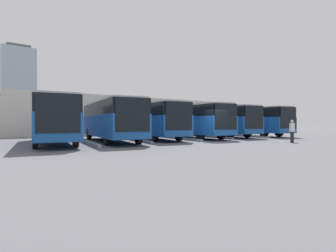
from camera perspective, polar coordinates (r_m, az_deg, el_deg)
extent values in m
plane|color=#5B5B60|center=(20.55, 9.71, -3.44)|extent=(600.00, 600.00, 0.00)
cube|color=#19519E|center=(31.55, 17.21, 0.27)|extent=(4.00, 10.78, 1.60)
cube|color=black|center=(31.56, 17.21, 2.61)|extent=(3.94, 10.62, 0.98)
cube|color=black|center=(27.98, 24.73, 1.69)|extent=(2.17, 0.36, 2.08)
cube|color=#19519E|center=(27.99, 24.73, -1.01)|extent=(2.35, 0.40, 0.40)
cube|color=silver|center=(31.58, 17.22, 3.61)|extent=(3.84, 10.35, 0.12)
cylinder|color=black|center=(30.12, 23.02, -1.19)|extent=(0.44, 1.05, 1.01)
cylinder|color=black|center=(28.49, 20.17, -1.29)|extent=(0.44, 1.05, 1.01)
cylinder|color=black|center=(34.70, 14.76, -0.91)|extent=(0.44, 1.05, 1.01)
cylinder|color=black|center=(33.29, 11.94, -0.97)|extent=(0.44, 1.05, 1.01)
cube|color=#B2B2AD|center=(28.95, 17.12, -2.10)|extent=(1.03, 5.40, 0.15)
cube|color=#19519E|center=(28.88, 10.85, 0.25)|extent=(4.00, 10.78, 1.60)
cube|color=black|center=(28.90, 10.85, 2.81)|extent=(3.94, 10.62, 0.98)
cube|color=black|center=(24.90, 18.28, 1.85)|extent=(2.17, 0.36, 2.08)
cube|color=#19519E|center=(24.91, 18.27, -1.19)|extent=(2.35, 0.40, 0.40)
cube|color=silver|center=(28.92, 10.86, 3.89)|extent=(3.84, 10.35, 0.12)
cylinder|color=black|center=(27.12, 16.89, -1.38)|extent=(0.44, 1.05, 1.01)
cylinder|color=black|center=(25.67, 13.35, -1.48)|extent=(0.44, 1.05, 1.01)
cylinder|color=black|center=(32.17, 8.85, -1.02)|extent=(0.44, 1.05, 1.01)
cylinder|color=black|center=(30.95, 5.55, -1.09)|extent=(0.44, 1.05, 1.01)
cube|color=#B2B2AD|center=(26.31, 10.13, -2.36)|extent=(1.03, 5.40, 0.15)
cube|color=#19519E|center=(25.67, 5.04, 0.20)|extent=(4.00, 10.78, 1.60)
cube|color=black|center=(25.69, 5.04, 3.07)|extent=(3.94, 10.62, 0.98)
cube|color=black|center=(21.36, 12.52, 2.05)|extent=(2.17, 0.36, 2.08)
cube|color=#19519E|center=(21.37, 12.52, -1.49)|extent=(2.35, 0.40, 0.40)
cube|color=silver|center=(25.72, 5.05, 4.30)|extent=(3.84, 10.35, 0.12)
cylinder|color=black|center=(23.64, 11.47, -1.67)|extent=(0.44, 1.05, 1.01)
cylinder|color=black|center=(22.35, 7.06, -1.80)|extent=(0.44, 1.05, 1.01)
cylinder|color=black|center=(29.05, 3.49, -1.20)|extent=(0.44, 1.05, 1.01)
cylinder|color=black|center=(28.01, -0.38, -1.28)|extent=(0.44, 1.05, 1.01)
cube|color=#B2B2AD|center=(23.16, 3.58, -2.77)|extent=(1.03, 5.40, 0.15)
cube|color=#19519E|center=(23.74, -3.77, 0.15)|extent=(4.00, 10.78, 1.60)
cube|color=black|center=(23.76, -3.78, 3.26)|extent=(3.94, 10.62, 0.98)
cube|color=black|center=(18.99, 2.44, 2.24)|extent=(2.17, 0.36, 2.08)
cube|color=#19519E|center=(19.00, 2.45, -1.75)|extent=(2.35, 0.40, 0.40)
cube|color=silver|center=(23.79, -3.78, 4.59)|extent=(3.84, 10.35, 0.12)
cylinder|color=black|center=(21.30, 2.37, -1.92)|extent=(0.44, 1.05, 1.01)
cylinder|color=black|center=(20.33, -3.03, -2.04)|extent=(0.44, 1.05, 1.01)
cylinder|color=black|center=(27.19, -4.33, -1.34)|extent=(0.44, 1.05, 1.01)
cylinder|color=black|center=(26.44, -8.72, -1.41)|extent=(0.44, 1.05, 1.01)
cube|color=#B2B2AD|center=(21.37, -6.39, -3.07)|extent=(1.03, 5.40, 0.15)
cube|color=#19519E|center=(21.03, -12.34, 0.06)|extent=(4.00, 10.78, 1.60)
cube|color=black|center=(21.06, -12.35, 3.57)|extent=(3.94, 10.62, 0.98)
cube|color=black|center=(15.98, -7.64, 2.51)|extent=(2.17, 0.36, 2.08)
cube|color=#19519E|center=(15.98, -7.63, -2.23)|extent=(2.35, 0.40, 0.40)
cube|color=silver|center=(21.09, -12.35, 5.06)|extent=(3.84, 10.35, 0.12)
cylinder|color=black|center=(18.26, -6.45, -2.37)|extent=(0.44, 1.05, 1.01)
cylinder|color=black|center=(17.63, -13.15, -2.49)|extent=(0.44, 1.05, 1.01)
cylinder|color=black|center=(24.49, -11.75, -1.58)|extent=(0.44, 1.05, 1.01)
cylinder|color=black|center=(24.02, -16.80, -1.65)|extent=(0.44, 1.05, 1.01)
cube|color=#B2B2AD|center=(18.86, -16.38, -3.61)|extent=(1.03, 5.40, 0.15)
cube|color=#19519E|center=(20.00, -23.76, -0.02)|extent=(4.00, 10.78, 1.60)
cube|color=black|center=(20.02, -23.78, 3.67)|extent=(3.94, 10.62, 0.98)
cube|color=black|center=(14.73, -22.73, 2.61)|extent=(2.17, 0.36, 2.08)
cube|color=#19519E|center=(14.74, -22.70, -2.53)|extent=(2.35, 0.40, 0.40)
cube|color=silver|center=(20.06, -23.79, 5.24)|extent=(3.84, 10.35, 0.12)
cylinder|color=black|center=(16.87, -19.46, -2.66)|extent=(0.44, 1.05, 1.01)
cylinder|color=black|center=(16.74, -26.92, -2.73)|extent=(0.44, 1.05, 1.01)
cylinder|color=black|center=(23.35, -21.48, -1.73)|extent=(0.44, 1.05, 1.01)
cylinder|color=black|center=(23.26, -26.86, -1.77)|extent=(0.44, 1.05, 1.01)
cylinder|color=black|center=(21.68, 25.48, -2.20)|extent=(0.22, 0.22, 0.82)
cylinder|color=black|center=(21.48, 25.31, -2.23)|extent=(0.22, 0.22, 0.82)
cylinder|color=silver|center=(21.55, 25.41, -0.27)|extent=(0.44, 0.44, 0.65)
sphere|color=tan|center=(21.55, 25.41, 0.88)|extent=(0.22, 0.22, 0.22)
cube|color=beige|center=(38.39, -12.99, 2.08)|extent=(41.34, 11.48, 4.80)
cube|color=silver|center=(45.27, -16.46, 4.58)|extent=(41.34, 3.00, 0.24)
cylinder|color=slate|center=(52.57, -1.72, 1.60)|extent=(0.20, 0.20, 4.55)
cube|color=#93A8B7|center=(214.95, -29.84, 7.33)|extent=(21.29, 21.29, 53.00)
cube|color=#4C4C51|center=(219.89, -29.89, 14.52)|extent=(14.91, 14.91, 2.40)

